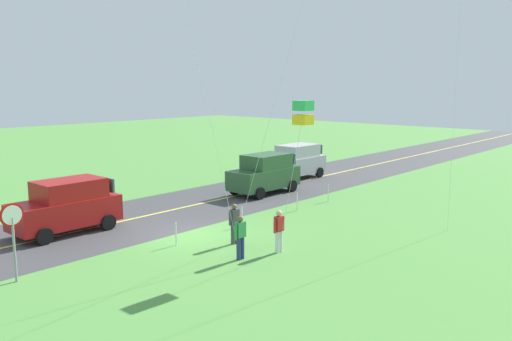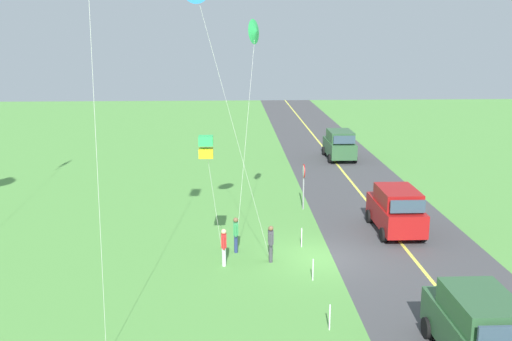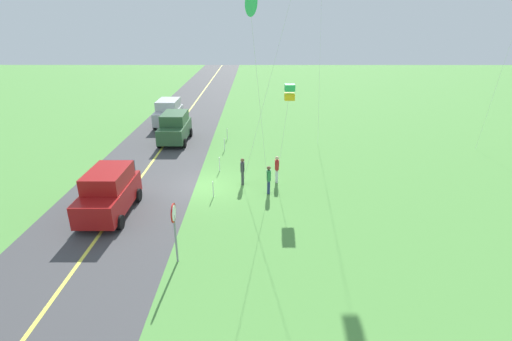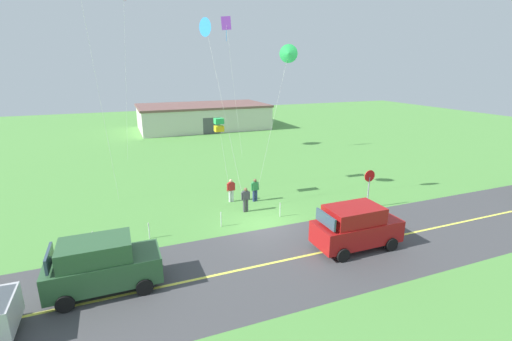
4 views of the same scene
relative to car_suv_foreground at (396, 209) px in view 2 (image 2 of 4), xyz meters
name	(u,v)px [view 2 (image 2 of 4)]	position (x,y,z in m)	size (l,w,h in m)	color
ground_plane	(321,259)	(-3.22, 4.15, -1.20)	(120.00, 120.00, 0.10)	#549342
asphalt_road	(412,256)	(-3.22, 0.15, -1.15)	(120.00, 7.00, 0.00)	#424244
road_centre_stripe	(412,256)	(-3.22, 0.15, -1.15)	(120.00, 0.16, 0.00)	#E5E04C
car_suv_foreground	(396,209)	(0.00, 0.00, 0.00)	(4.40, 2.12, 2.24)	maroon
car_parked_west_near	(478,327)	(-11.76, 0.85, 0.00)	(4.40, 2.12, 2.24)	#2D5633
car_parked_east_far	(340,144)	(16.98, -0.34, 0.00)	(4.40, 2.12, 2.24)	#2D5633
stop_sign	(304,178)	(4.01, 4.05, 0.65)	(0.76, 0.08, 2.56)	gray
person_adult_near	(271,242)	(-3.55, 6.38, -0.29)	(0.58, 0.22, 1.60)	#3F3F47
person_adult_companion	(224,246)	(-3.87, 8.37, -0.29)	(0.58, 0.22, 1.60)	silver
person_child_watcher	(236,233)	(-2.33, 7.85, -0.29)	(0.58, 0.22, 1.60)	navy
kite_blue_mid	(206,147)	(-4.40, 9.02, 4.03)	(0.81, 0.94, 5.63)	silver
kite_yellow_high	(255,32)	(-0.53, 6.91, 8.42)	(2.35, 1.32, 10.16)	silver
fence_post_1	(330,317)	(-9.59, 4.85, -0.70)	(0.05, 0.05, 0.90)	silver
fence_post_2	(313,270)	(-5.61, 4.85, -0.70)	(0.05, 0.05, 0.90)	silver
fence_post_3	(302,238)	(-1.87, 4.85, -0.70)	(0.05, 0.05, 0.90)	silver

